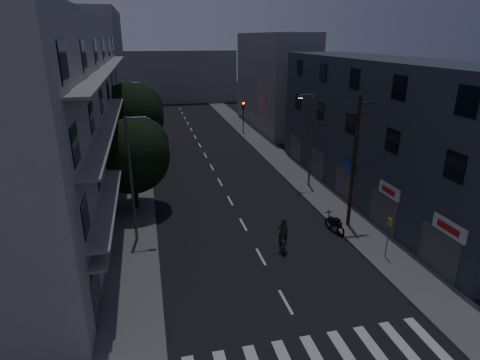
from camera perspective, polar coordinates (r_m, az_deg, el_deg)
name	(u,v)px	position (r m, az deg, el deg)	size (l,w,h in m)	color
ground	(211,166)	(41.26, -4.14, 2.02)	(160.00, 160.00, 0.00)	black
sidewalk_left	(136,170)	(40.82, -14.59, 1.32)	(3.00, 90.00, 0.15)	#565659
sidewalk_right	(281,160)	(42.99, 5.78, 2.80)	(3.00, 90.00, 0.15)	#565659
lane_markings	(202,150)	(47.19, -5.37, 4.27)	(0.15, 60.50, 0.01)	beige
building_left	(65,115)	(32.86, -23.64, 8.41)	(7.00, 36.00, 14.00)	#9F9F9A
building_right	(381,130)	(33.93, 19.44, 6.66)	(6.19, 28.00, 11.00)	#2B303A
building_far_left	(100,70)	(62.29, -19.29, 14.52)	(6.00, 20.00, 16.00)	slate
building_far_right	(274,81)	(59.01, 4.82, 13.81)	(6.00, 20.00, 13.00)	slate
building_far_end	(174,76)	(84.40, -9.34, 14.38)	(24.00, 8.00, 10.00)	slate
tree_near	(132,153)	(30.54, -15.07, 3.71)	(5.57, 5.57, 6.87)	black
tree_mid	(130,115)	(40.99, -15.40, 8.87)	(6.68, 6.68, 8.22)	black
tree_far	(136,110)	(51.05, -14.57, 9.56)	(5.03, 5.03, 6.22)	black
traffic_signal_far_right	(243,111)	(54.68, 0.47, 9.81)	(0.28, 0.37, 4.10)	black
traffic_signal_far_left	(145,111)	(55.75, -13.40, 9.48)	(0.28, 0.37, 4.10)	black
street_lamp_left_near	(133,174)	(25.37, -15.02, 0.83)	(1.51, 0.25, 8.00)	#56575D
street_lamp_right	(310,136)	(34.70, 9.95, 6.23)	(1.51, 0.25, 8.00)	#585A5F
street_lamp_left_far	(134,117)	(44.04, -14.78, 8.73)	(1.51, 0.25, 8.00)	#57585E
utility_pole	(354,160)	(27.47, 15.93, 2.77)	(1.80, 0.24, 9.00)	black
bus_stop_sign	(389,231)	(25.02, 20.38, -6.76)	(0.06, 0.35, 2.52)	#595B60
motorcycle	(335,224)	(28.03, 13.31, -6.17)	(0.70, 2.08, 1.34)	black
cyclist	(283,240)	(24.97, 6.09, -8.50)	(0.80, 1.83, 2.25)	black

